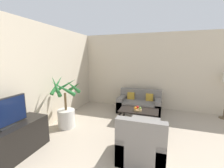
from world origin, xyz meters
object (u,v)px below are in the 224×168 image
Objects in this scene: potted_palm at (66,110)px; armchair at (142,145)px; orange_fruit at (135,108)px; apple_green at (140,108)px; ottoman at (145,128)px; television at (5,113)px; tv_console at (9,144)px; sofa_loveseat at (139,104)px; coffee_table at (139,111)px; apple_red at (137,107)px; fruit_bowl at (138,110)px.

armchair is (2.09, -0.67, -0.21)m from potted_palm.
orange_fruit is 1.47m from armchair.
orange_fruit is 0.08× the size of armchair.
apple_green is 0.13m from orange_fruit.
armchair is 0.83m from ottoman.
orange_fruit is at bearing 48.79° from television.
potted_palm is 2.20m from armchair.
tv_console is 19.93× the size of orange_fruit.
television reaches higher than apple_green.
potted_palm is 2.46m from sofa_loveseat.
sofa_loveseat is at bearing 102.75° from ottoman.
apple_red reaches higher than coffee_table.
potted_palm reaches higher than armchair.
potted_palm reaches higher than apple_red.
coffee_table is at bearing 48.91° from tv_console.
tv_console is at bearing -161.02° from armchair.
television is 0.77× the size of coffee_table.
sofa_loveseat is at bearing 91.87° from orange_fruit.
television is 2.50m from armchair.
fruit_bowl is (1.99, 2.22, -0.48)m from television.
armchair is at bearing 18.98° from tv_console.
potted_palm is 2.10× the size of ottoman.
fruit_bowl is at bearing 48.15° from tv_console.
television is 1.52m from potted_palm.
apple_red is (0.08, -0.96, 0.22)m from sofa_loveseat.
sofa_loveseat reaches higher than ottoman.
apple_red reaches higher than apple_green.
sofa_loveseat is 1.03m from fruit_bowl.
fruit_bowl is at bearing -165.57° from apple_green.
sofa_loveseat is at bearing 96.90° from coffee_table.
armchair reaches higher than fruit_bowl.
television is 0.94× the size of armchair.
coffee_table is (1.80, 0.85, -0.14)m from potted_palm.
orange_fruit is at bearing -161.77° from apple_green.
tv_console is at bearing -97.98° from potted_palm.
armchair is 1.30× the size of ottoman.
armchair is at bearing -77.84° from apple_red.
armchair is at bearing -17.69° from potted_palm.
apple_green is at bearing 18.23° from orange_fruit.
potted_palm is 2.00m from coffee_table.
tv_console reaches higher than apple_green.
sofa_loveseat reaches higher than apple_red.
ottoman is at bearing -66.44° from apple_red.
television is 3.06m from apple_green.
armchair is (0.36, -1.41, -0.20)m from orange_fruit.
sofa_loveseat is 1.06m from orange_fruit.
fruit_bowl is at bearing -102.03° from coffee_table.
sofa_loveseat is at bearing 95.43° from fruit_bowl.
fruit_bowl is 0.09m from orange_fruit.
apple_green is (0.08, -0.04, -0.01)m from apple_red.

